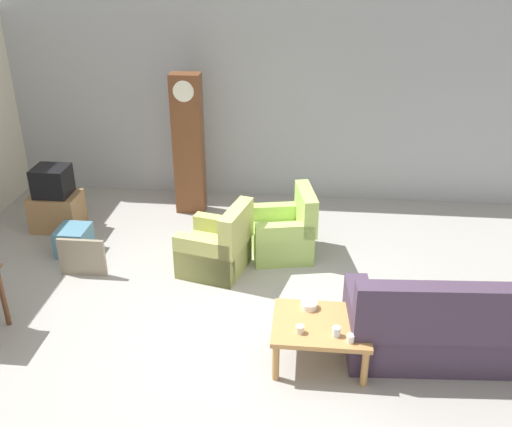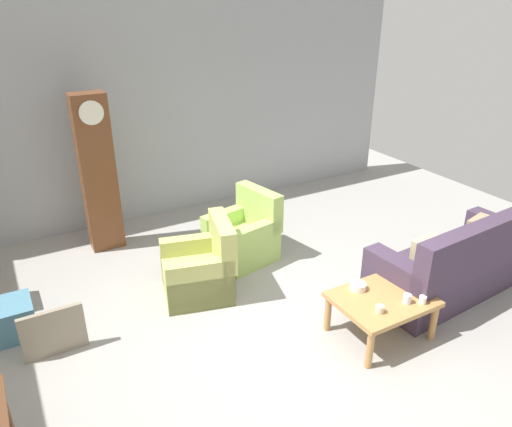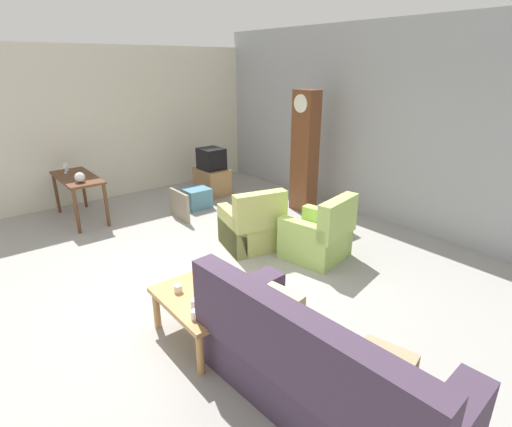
{
  "view_description": "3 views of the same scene",
  "coord_description": "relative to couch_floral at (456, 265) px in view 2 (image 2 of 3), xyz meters",
  "views": [
    {
      "loc": [
        0.62,
        -5.17,
        3.92
      ],
      "look_at": [
        0.02,
        0.94,
        0.91
      ],
      "focal_mm": 40.23,
      "sensor_mm": 36.0,
      "label": 1
    },
    {
      "loc": [
        -2.3,
        -3.43,
        3.26
      ],
      "look_at": [
        0.22,
        1.04,
        0.9
      ],
      "focal_mm": 33.76,
      "sensor_mm": 36.0,
      "label": 2
    },
    {
      "loc": [
        3.7,
        -2.21,
        2.56
      ],
      "look_at": [
        0.4,
        0.45,
        0.95
      ],
      "focal_mm": 27.89,
      "sensor_mm": 36.0,
      "label": 3
    }
  ],
  "objects": [
    {
      "name": "couch_floral",
      "position": [
        0.0,
        0.0,
        0.0
      ],
      "size": [
        2.15,
        1.01,
        1.04
      ],
      "color": "#423347",
      "rests_on": "ground_plane"
    },
    {
      "name": "framed_picture_leaning",
      "position": [
        -4.3,
        1.16,
        -0.1
      ],
      "size": [
        0.6,
        0.05,
        0.5
      ],
      "primitive_type": "cube",
      "color": "gray",
      "rests_on": "ground_plane"
    },
    {
      "name": "grandfather_clock",
      "position": [
        -3.31,
        3.17,
        0.72
      ],
      "size": [
        0.44,
        0.3,
        2.14
      ],
      "color": "brown",
      "rests_on": "ground_plane"
    },
    {
      "name": "bowl_white_stacked",
      "position": [
        -1.44,
        0.06,
        0.14
      ],
      "size": [
        0.17,
        0.17,
        0.07
      ],
      "primitive_type": "cylinder",
      "color": "white",
      "rests_on": "coffee_table_wood"
    },
    {
      "name": "armchair_olive_far",
      "position": [
        -1.78,
        1.94,
        -0.05
      ],
      "size": [
        0.93,
        0.9,
        0.92
      ],
      "color": "#A8CB63",
      "rests_on": "ground_plane"
    },
    {
      "name": "cup_blue_rimmed",
      "position": [
        -1.18,
        -0.37,
        0.15
      ],
      "size": [
        0.08,
        0.08,
        0.1
      ],
      "primitive_type": "cylinder",
      "color": "silver",
      "rests_on": "coffee_table_wood"
    },
    {
      "name": "armchair_olive_near",
      "position": [
        -2.62,
        1.44,
        -0.05
      ],
      "size": [
        0.95,
        0.93,
        0.92
      ],
      "color": "#B7BC66",
      "rests_on": "ground_plane"
    },
    {
      "name": "cup_cream_tall",
      "position": [
        -1.52,
        -0.36,
        0.15
      ],
      "size": [
        0.08,
        0.08,
        0.08
      ],
      "primitive_type": "cylinder",
      "color": "beige",
      "rests_on": "coffee_table_wood"
    },
    {
      "name": "coffee_table_wood",
      "position": [
        -1.32,
        -0.18,
        0.04
      ],
      "size": [
        0.96,
        0.76,
        0.46
      ],
      "color": "#B27F47",
      "rests_on": "ground_plane"
    },
    {
      "name": "garage_door_wall",
      "position": [
        -2.13,
        3.94,
        1.25
      ],
      "size": [
        8.4,
        0.16,
        3.2
      ],
      "primitive_type": "cube",
      "color": "#9EA0A5",
      "rests_on": "ground_plane"
    },
    {
      "name": "cup_white_porcelain",
      "position": [
        -1.05,
        -0.45,
        0.15
      ],
      "size": [
        0.07,
        0.07,
        0.08
      ],
      "primitive_type": "cylinder",
      "color": "white",
      "rests_on": "coffee_table_wood"
    },
    {
      "name": "storage_box_blue",
      "position": [
        -4.63,
        1.7,
        -0.17
      ],
      "size": [
        0.41,
        0.46,
        0.37
      ],
      "primitive_type": "cube",
      "color": "teal",
      "rests_on": "ground_plane"
    },
    {
      "name": "ground_plane",
      "position": [
        -2.13,
        0.34,
        -0.35
      ],
      "size": [
        10.4,
        10.4,
        0.0
      ],
      "primitive_type": "plane",
      "color": "#999691"
    }
  ]
}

